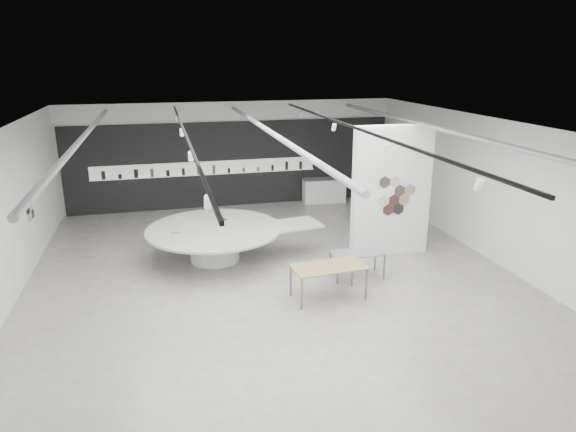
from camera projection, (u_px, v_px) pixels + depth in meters
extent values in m
cube|color=#9E9B95|center=(275.00, 279.00, 12.83)|extent=(12.00, 14.00, 0.01)
cube|color=silver|center=(274.00, 126.00, 11.70)|extent=(12.00, 14.00, 0.01)
cube|color=white|center=(233.00, 154.00, 18.75)|extent=(12.00, 0.01, 3.80)
cube|color=white|center=(411.00, 375.00, 5.78)|extent=(12.00, 0.01, 3.80)
cube|color=white|center=(494.00, 191.00, 13.66)|extent=(0.01, 14.00, 3.80)
cylinder|color=#939396|center=(82.00, 138.00, 11.24)|extent=(0.12, 12.00, 0.12)
cylinder|color=#939396|center=(270.00, 132.00, 12.21)|extent=(0.12, 12.00, 0.12)
cylinder|color=#939396|center=(429.00, 126.00, 13.19)|extent=(0.12, 12.00, 0.12)
cube|color=black|center=(185.00, 134.00, 11.26)|extent=(0.05, 13.00, 0.06)
cylinder|color=white|center=(208.00, 202.00, 6.69)|extent=(0.11, 0.18, 0.21)
cylinder|color=white|center=(191.00, 156.00, 9.74)|extent=(0.11, 0.18, 0.21)
cylinder|color=white|center=(182.00, 132.00, 12.80)|extent=(0.11, 0.18, 0.21)
cylinder|color=white|center=(177.00, 118.00, 15.85)|extent=(0.11, 0.18, 0.21)
cube|color=black|center=(356.00, 128.00, 12.19)|extent=(0.05, 13.00, 0.06)
cylinder|color=white|center=(479.00, 184.00, 7.62)|extent=(0.11, 0.18, 0.21)
cylinder|color=white|center=(386.00, 147.00, 10.67)|extent=(0.11, 0.18, 0.21)
cylinder|color=white|center=(334.00, 127.00, 13.73)|extent=(0.11, 0.18, 0.21)
cylinder|color=white|center=(301.00, 114.00, 16.78)|extent=(0.11, 0.18, 0.21)
cylinder|color=beige|center=(30.00, 216.00, 13.36)|extent=(0.03, 0.28, 0.28)
cylinder|color=black|center=(33.00, 213.00, 13.60)|extent=(0.03, 0.28, 0.28)
cylinder|color=white|center=(30.00, 206.00, 13.41)|extent=(0.03, 0.28, 0.28)
cylinder|color=black|center=(28.00, 209.00, 13.17)|extent=(0.03, 0.28, 0.28)
cylinder|color=#3F251F|center=(28.00, 199.00, 13.22)|extent=(0.03, 0.28, 0.28)
cylinder|color=#9F7A61|center=(30.00, 197.00, 13.46)|extent=(0.03, 0.28, 0.28)
cube|color=black|center=(233.00, 164.00, 18.79)|extent=(11.80, 0.10, 3.10)
cube|color=white|center=(206.00, 168.00, 18.52)|extent=(8.00, 0.06, 0.46)
cube|color=white|center=(207.00, 174.00, 18.53)|extent=(8.00, 0.18, 0.02)
cylinder|color=black|center=(103.00, 175.00, 17.66)|extent=(0.13, 0.13, 0.29)
cylinder|color=black|center=(120.00, 176.00, 17.81)|extent=(0.13, 0.13, 0.15)
cylinder|color=black|center=(136.00, 173.00, 17.91)|extent=(0.14, 0.14, 0.30)
cylinder|color=brown|center=(152.00, 173.00, 18.04)|extent=(0.12, 0.12, 0.29)
cylinder|color=black|center=(168.00, 173.00, 18.18)|extent=(0.12, 0.12, 0.21)
cylinder|color=black|center=(183.00, 172.00, 18.30)|extent=(0.10, 0.10, 0.25)
cylinder|color=brown|center=(199.00, 170.00, 18.42)|extent=(0.12, 0.12, 0.30)
cylinder|color=brown|center=(214.00, 169.00, 18.54)|extent=(0.10, 0.10, 0.31)
cylinder|color=black|center=(229.00, 170.00, 18.69)|extent=(0.09, 0.09, 0.17)
cylinder|color=brown|center=(244.00, 170.00, 18.82)|extent=(0.10, 0.10, 0.16)
cylinder|color=brown|center=(258.00, 169.00, 18.94)|extent=(0.09, 0.09, 0.15)
cylinder|color=black|center=(273.00, 168.00, 19.06)|extent=(0.09, 0.09, 0.21)
cylinder|color=black|center=(287.00, 166.00, 19.17)|extent=(0.11, 0.11, 0.31)
cylinder|color=black|center=(301.00, 165.00, 19.30)|extent=(0.11, 0.11, 0.29)
cube|color=white|center=(391.00, 191.00, 14.03)|extent=(2.20, 0.35, 3.60)
cylinder|color=#3F251F|center=(394.00, 200.00, 13.92)|extent=(0.34, 0.03, 0.34)
cylinder|color=#9F7A61|center=(404.00, 199.00, 13.99)|extent=(0.34, 0.03, 0.34)
cylinder|color=beige|center=(384.00, 201.00, 13.85)|extent=(0.34, 0.03, 0.34)
cylinder|color=black|center=(400.00, 191.00, 13.87)|extent=(0.34, 0.03, 0.34)
cylinder|color=white|center=(389.00, 191.00, 13.80)|extent=(0.34, 0.03, 0.34)
cylinder|color=black|center=(398.00, 209.00, 14.03)|extent=(0.34, 0.03, 0.34)
cylinder|color=#3F251F|center=(388.00, 210.00, 13.96)|extent=(0.34, 0.03, 0.34)
cylinder|color=#9F7A61|center=(410.00, 190.00, 13.94)|extent=(0.34, 0.03, 0.34)
cylinder|color=beige|center=(395.00, 182.00, 13.76)|extent=(0.34, 0.03, 0.34)
cylinder|color=black|center=(385.00, 182.00, 13.69)|extent=(0.34, 0.03, 0.34)
cylinder|color=white|center=(215.00, 245.00, 13.93)|extent=(1.51, 1.51, 0.86)
cylinder|color=#B0AFA6|center=(214.00, 229.00, 13.79)|extent=(4.20, 4.20, 0.06)
cube|color=#B0AFA6|center=(290.00, 225.00, 14.12)|extent=(1.76, 1.27, 0.06)
cube|color=#9F7A61|center=(176.00, 233.00, 13.40)|extent=(0.28, 0.22, 0.01)
cube|color=#3F251F|center=(222.00, 220.00, 14.47)|extent=(0.28, 0.22, 0.01)
cube|color=#98814E|center=(329.00, 267.00, 11.66)|extent=(1.71, 0.95, 0.03)
cube|color=slate|center=(302.00, 294.00, 11.20)|extent=(0.04, 0.04, 0.74)
cube|color=slate|center=(291.00, 281.00, 11.87)|extent=(0.04, 0.04, 0.74)
cube|color=slate|center=(366.00, 284.00, 11.67)|extent=(0.04, 0.04, 0.74)
cube|color=slate|center=(352.00, 272.00, 12.35)|extent=(0.04, 0.04, 0.74)
cube|color=slate|center=(358.00, 253.00, 12.77)|extent=(1.30, 0.66, 0.03)
cube|color=slate|center=(338.00, 272.00, 12.47)|extent=(0.04, 0.04, 0.64)
cube|color=slate|center=(330.00, 263.00, 13.00)|extent=(0.04, 0.04, 0.64)
cube|color=slate|center=(384.00, 267.00, 12.74)|extent=(0.04, 0.04, 0.64)
cube|color=slate|center=(375.00, 259.00, 13.27)|extent=(0.04, 0.04, 0.64)
cube|color=white|center=(324.00, 191.00, 19.51)|extent=(1.61, 0.67, 0.89)
cube|color=slate|center=(324.00, 179.00, 19.37)|extent=(1.65, 0.71, 0.03)
cylinder|color=silver|center=(331.00, 173.00, 19.51)|extent=(0.02, 0.02, 0.35)
cylinder|color=silver|center=(329.00, 168.00, 19.44)|extent=(0.16, 0.03, 0.02)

